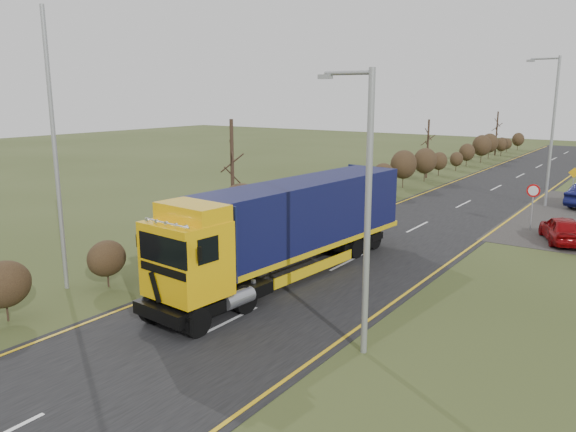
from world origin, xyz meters
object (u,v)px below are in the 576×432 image
at_px(car_red_hatchback, 562,230).
at_px(streetlight_near, 365,204).
at_px(lorry, 289,224).
at_px(speed_sign, 533,198).

distance_m(car_red_hatchback, streetlight_near, 17.02).
distance_m(lorry, car_red_hatchback, 14.62).
relative_size(car_red_hatchback, speed_sign, 1.55).
bearing_deg(car_red_hatchback, streetlight_near, 58.76).
relative_size(lorry, car_red_hatchback, 3.61).
bearing_deg(speed_sign, lorry, -114.21).
distance_m(lorry, streetlight_near, 7.35).
bearing_deg(streetlight_near, lorry, 141.77).
distance_m(lorry, speed_sign, 15.27).
relative_size(lorry, speed_sign, 5.59).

